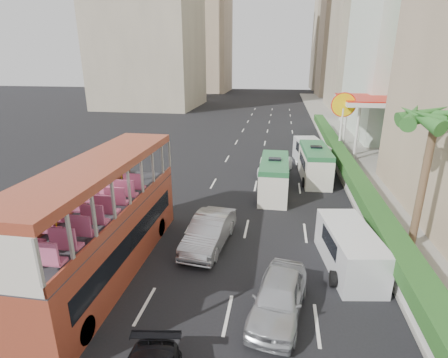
% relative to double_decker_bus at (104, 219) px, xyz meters
% --- Properties ---
extents(ground_plane, '(200.00, 200.00, 0.00)m').
position_rel_double_decker_bus_xyz_m(ground_plane, '(6.00, 0.00, -2.53)').
color(ground_plane, black).
rests_on(ground_plane, ground).
extents(double_decker_bus, '(2.50, 11.00, 5.06)m').
position_rel_double_decker_bus_xyz_m(double_decker_bus, '(0.00, 0.00, 0.00)').
color(double_decker_bus, '#9B3D26').
rests_on(double_decker_bus, ground).
extents(car_silver_lane_a, '(2.18, 4.90, 1.56)m').
position_rel_double_decker_bus_xyz_m(car_silver_lane_a, '(3.93, 2.88, -2.53)').
color(car_silver_lane_a, '#B5B7BC').
rests_on(car_silver_lane_a, ground).
extents(car_silver_lane_b, '(2.46, 4.56, 1.48)m').
position_rel_double_decker_bus_xyz_m(car_silver_lane_b, '(7.42, -1.64, -2.53)').
color(car_silver_lane_b, '#B5B7BC').
rests_on(car_silver_lane_b, ground).
extents(van_asset, '(2.95, 5.20, 1.37)m').
position_rel_double_decker_bus_xyz_m(van_asset, '(6.95, 15.07, -2.53)').
color(van_asset, silver).
rests_on(van_asset, ground).
extents(minibus_near, '(1.86, 5.54, 2.45)m').
position_rel_double_decker_bus_xyz_m(minibus_near, '(6.93, 10.56, -1.30)').
color(minibus_near, silver).
rests_on(minibus_near, ground).
extents(minibus_far, '(2.20, 5.78, 2.52)m').
position_rel_double_decker_bus_xyz_m(minibus_far, '(9.96, 14.24, -1.27)').
color(minibus_far, silver).
rests_on(minibus_far, ground).
extents(panel_van_near, '(2.54, 4.88, 1.86)m').
position_rel_double_decker_bus_xyz_m(panel_van_near, '(10.47, 1.92, -1.60)').
color(panel_van_near, silver).
rests_on(panel_van_near, ground).
extents(panel_van_far, '(2.93, 5.34, 2.02)m').
position_rel_double_decker_bus_xyz_m(panel_van_far, '(9.95, 18.60, -1.52)').
color(panel_van_far, silver).
rests_on(panel_van_far, ground).
extents(sidewalk, '(6.00, 120.00, 0.18)m').
position_rel_double_decker_bus_xyz_m(sidewalk, '(15.00, 25.00, -2.44)').
color(sidewalk, '#99968C').
rests_on(sidewalk, ground).
extents(kerb_wall, '(0.30, 44.00, 1.00)m').
position_rel_double_decker_bus_xyz_m(kerb_wall, '(12.20, 14.00, -1.85)').
color(kerb_wall, silver).
rests_on(kerb_wall, sidewalk).
extents(hedge, '(1.10, 44.00, 0.70)m').
position_rel_double_decker_bus_xyz_m(hedge, '(12.20, 14.00, -1.00)').
color(hedge, '#2D6626').
rests_on(hedge, kerb_wall).
extents(palm_tree, '(0.36, 0.36, 6.40)m').
position_rel_double_decker_bus_xyz_m(palm_tree, '(13.80, 4.00, 0.85)').
color(palm_tree, brown).
rests_on(palm_tree, sidewalk).
extents(shell_station, '(6.50, 8.00, 5.50)m').
position_rel_double_decker_bus_xyz_m(shell_station, '(16.00, 23.00, 0.22)').
color(shell_station, silver).
rests_on(shell_station, ground).
extents(tower_far_a, '(14.00, 14.00, 44.00)m').
position_rel_double_decker_bus_xyz_m(tower_far_a, '(23.00, 82.00, 19.47)').
color(tower_far_a, tan).
rests_on(tower_far_a, ground).
extents(tower_far_b, '(14.00, 14.00, 40.00)m').
position_rel_double_decker_bus_xyz_m(tower_far_b, '(23.00, 104.00, 17.47)').
color(tower_far_b, '#B7A990').
rests_on(tower_far_b, ground).
extents(tower_left_b, '(16.00, 16.00, 46.00)m').
position_rel_double_decker_bus_xyz_m(tower_left_b, '(-16.00, 90.00, 20.47)').
color(tower_left_b, tan).
rests_on(tower_left_b, ground).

